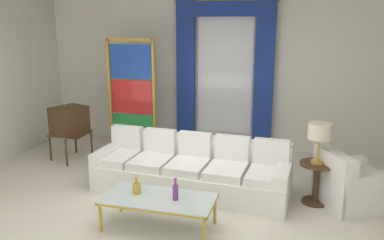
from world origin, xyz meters
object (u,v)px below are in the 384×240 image
at_px(bottle_blue_decanter, 175,191).
at_px(bottle_crystal_tall, 137,187).
at_px(vintage_tv, 69,121).
at_px(armchair_white, 349,186).
at_px(stained_glass_divider, 132,99).
at_px(coffee_table, 158,200).
at_px(round_side_table, 316,179).
at_px(peacock_figurine, 151,150).
at_px(couch_white_long, 192,171).
at_px(table_lamp_brass, 320,133).

xyz_separation_m(bottle_blue_decanter, bottle_crystal_tall, (-0.52, 0.05, -0.03)).
distance_m(vintage_tv, armchair_white, 4.83).
bearing_deg(stained_glass_divider, coffee_table, -60.82).
xyz_separation_m(vintage_tv, round_side_table, (4.32, -0.72, -0.37)).
xyz_separation_m(armchair_white, peacock_figurine, (-3.29, 0.95, -0.07)).
xyz_separation_m(bottle_blue_decanter, stained_glass_divider, (-1.70, 2.66, 0.54)).
bearing_deg(couch_white_long, stained_glass_divider, 137.80).
bearing_deg(armchair_white, vintage_tv, 171.84).
relative_size(bottle_blue_decanter, armchair_white, 0.26).
bearing_deg(vintage_tv, stained_glass_divider, 35.59).
height_order(bottle_crystal_tall, peacock_figurine, bottle_crystal_tall).
xyz_separation_m(peacock_figurine, table_lamp_brass, (2.84, -0.99, 0.81)).
bearing_deg(bottle_blue_decanter, couch_white_long, 96.24).
bearing_deg(round_side_table, peacock_figurine, 160.75).
bearing_deg(stained_glass_divider, bottle_blue_decanter, -57.36).
height_order(couch_white_long, bottle_crystal_tall, couch_white_long).
relative_size(coffee_table, round_side_table, 2.32).
relative_size(bottle_blue_decanter, bottle_crystal_tall, 1.27).
bearing_deg(table_lamp_brass, coffee_table, -146.53).
distance_m(coffee_table, table_lamp_brass, 2.36).
relative_size(vintage_tv, peacock_figurine, 2.24).
xyz_separation_m(coffee_table, armchair_white, (2.33, 1.29, -0.09)).
distance_m(bottle_crystal_tall, stained_glass_divider, 2.92).
xyz_separation_m(coffee_table, peacock_figurine, (-0.95, 2.24, -0.16)).
height_order(couch_white_long, coffee_table, couch_white_long).
distance_m(bottle_crystal_tall, round_side_table, 2.50).
distance_m(couch_white_long, coffee_table, 1.24).
distance_m(stained_glass_divider, round_side_table, 3.72).
bearing_deg(peacock_figurine, couch_white_long, -44.20).
relative_size(bottle_crystal_tall, armchair_white, 0.20).
height_order(couch_white_long, stained_glass_divider, stained_glass_divider).
bearing_deg(armchair_white, bottle_blue_decanter, -148.43).
bearing_deg(vintage_tv, armchair_white, -8.16).
xyz_separation_m(couch_white_long, peacock_figurine, (-1.04, 1.01, -0.09)).
relative_size(coffee_table, table_lamp_brass, 2.42).
xyz_separation_m(armchair_white, round_side_table, (-0.44, -0.04, 0.07)).
relative_size(couch_white_long, peacock_figurine, 4.94).
height_order(couch_white_long, round_side_table, couch_white_long).
relative_size(coffee_table, vintage_tv, 1.03).
distance_m(coffee_table, stained_glass_divider, 3.11).
bearing_deg(stained_glass_divider, couch_white_long, -42.20).
height_order(coffee_table, armchair_white, armchair_white).
distance_m(bottle_crystal_tall, peacock_figurine, 2.30).
xyz_separation_m(stained_glass_divider, table_lamp_brass, (3.37, -1.40, -0.03)).
height_order(couch_white_long, table_lamp_brass, table_lamp_brass).
height_order(bottle_crystal_tall, vintage_tv, vintage_tv).
relative_size(bottle_blue_decanter, round_side_table, 0.48).
bearing_deg(stained_glass_divider, vintage_tv, -144.41).
distance_m(bottle_crystal_tall, table_lamp_brass, 2.56).
bearing_deg(bottle_blue_decanter, stained_glass_divider, 122.64).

